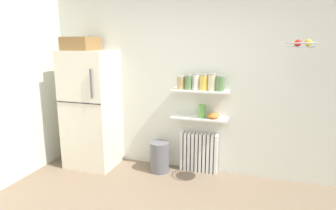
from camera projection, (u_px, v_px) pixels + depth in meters
name	position (u px, v px, depth m)	size (l,w,h in m)	color
back_wall	(194.00, 83.00, 4.14)	(7.04, 0.10, 2.60)	silver
refrigerator	(91.00, 107.00, 4.33)	(0.73, 0.66, 1.95)	silver
radiator	(199.00, 153.00, 4.20)	(0.55, 0.12, 0.58)	white
wall_shelf_lower	(199.00, 118.00, 4.06)	(0.80, 0.22, 0.03)	white
wall_shelf_upper	(200.00, 91.00, 3.97)	(0.80, 0.22, 0.03)	white
storage_jar_0	(181.00, 83.00, 4.03)	(0.11, 0.11, 0.18)	tan
storage_jar_1	(188.00, 82.00, 4.00)	(0.10, 0.10, 0.21)	#5B7F4C
storage_jar_2	(196.00, 82.00, 3.96)	(0.08, 0.08, 0.23)	silver
storage_jar_3	(204.00, 82.00, 3.93)	(0.11, 0.11, 0.22)	yellow
storage_jar_4	(212.00, 82.00, 3.90)	(0.11, 0.11, 0.24)	beige
storage_jar_5	(220.00, 83.00, 3.87)	(0.12, 0.12, 0.22)	#5B7F4C
vase	(202.00, 111.00, 4.02)	(0.11, 0.11, 0.18)	#66A84C
shelf_bowl	(213.00, 116.00, 3.99)	(0.17, 0.17, 0.08)	orange
trash_bin	(160.00, 157.00, 4.22)	(0.28, 0.28, 0.45)	slate
hanging_fruit_basket	(301.00, 44.00, 3.10)	(0.34, 0.34, 0.09)	#B2B2B7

